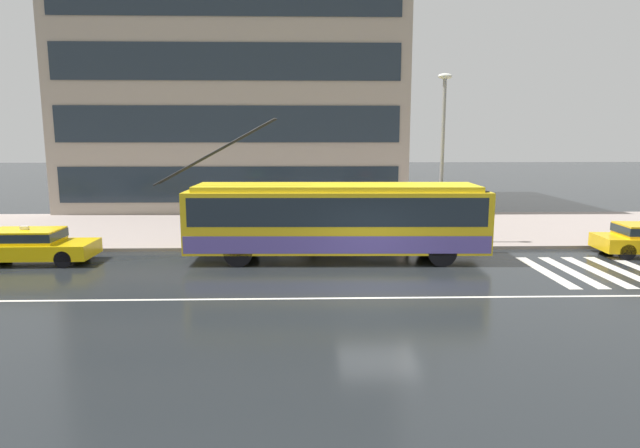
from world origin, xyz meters
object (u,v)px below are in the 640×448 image
Objects in this scene: pedestrian_walking_past at (230,199)px; street_lamp at (443,145)px; taxi_queued_behind_bus at (29,244)px; pedestrian_waiting_by_pole at (409,204)px; pedestrian_at_shelter at (312,205)px; pedestrian_approaching_curb at (227,204)px; bus_shelter at (324,199)px; trolleybus at (337,218)px.

pedestrian_walking_past is 0.29× the size of street_lamp.
pedestrian_waiting_by_pole reaches higher than taxi_queued_behind_bus.
street_lamp is at bearing -10.12° from pedestrian_walking_past.
pedestrian_approaching_curb is at bearing -172.53° from pedestrian_at_shelter.
street_lamp is (16.07, 2.85, 3.60)m from taxi_queued_behind_bus.
pedestrian_at_shelter is 4.20m from pedestrian_waiting_by_pole.
taxi_queued_behind_bus is 7.63m from pedestrian_approaching_curb.
pedestrian_approaching_curb is 1.04× the size of pedestrian_waiting_by_pole.
pedestrian_approaching_curb reaches higher than taxi_queued_behind_bus.
pedestrian_waiting_by_pole is (3.67, -0.37, -0.21)m from bus_shelter.
trolleybus is 6.02× the size of pedestrian_walking_past.
taxi_queued_behind_bus is 1.12× the size of bus_shelter.
taxi_queued_behind_bus is at bearing -167.82° from pedestrian_waiting_by_pole.
street_lamp reaches higher than taxi_queued_behind_bus.
taxi_queued_behind_bus is at bearing -178.71° from trolleybus.
pedestrian_walking_past reaches higher than pedestrian_waiting_by_pole.
street_lamp is at bearing -1.13° from pedestrian_approaching_curb.
pedestrian_at_shelter is at bearing 105.08° from trolleybus.
taxi_queued_behind_bus is 15.16m from pedestrian_waiting_by_pole.
street_lamp is (1.29, -0.34, 2.56)m from pedestrian_waiting_by_pole.
bus_shelter reaches higher than taxi_queued_behind_bus.
bus_shelter reaches higher than pedestrian_walking_past.
pedestrian_at_shelter is at bearing 175.64° from pedestrian_waiting_by_pole.
pedestrian_at_shelter is 3.72m from pedestrian_approaching_curb.
bus_shelter is at bearing 171.76° from street_lamp.
pedestrian_waiting_by_pole is (14.78, 3.19, 1.04)m from taxi_queued_behind_bus.
pedestrian_walking_past is (-0.06, 1.47, 0.00)m from pedestrian_approaching_curb.
taxi_queued_behind_bus is at bearing -162.20° from bus_shelter.
pedestrian_walking_past is at bearing 170.68° from pedestrian_waiting_by_pole.
street_lamp reaches higher than pedestrian_walking_past.
trolleybus is at bearing -138.48° from pedestrian_waiting_by_pole.
pedestrian_walking_past is at bearing 165.30° from pedestrian_at_shelter.
pedestrian_at_shelter is (-0.52, -0.05, -0.25)m from bus_shelter.
pedestrian_at_shelter is at bearing -173.92° from bus_shelter.
street_lamp is (5.48, -0.66, 2.61)m from pedestrian_at_shelter.
trolleybus is 3.35m from bus_shelter.
pedestrian_walking_past is (6.84, 4.49, 1.13)m from taxi_queued_behind_bus.
pedestrian_approaching_curb is (-3.68, -0.48, 0.12)m from pedestrian_at_shelter.
pedestrian_at_shelter is 3.87m from pedestrian_walking_past.
pedestrian_walking_past is 8.04m from pedestrian_waiting_by_pole.
bus_shelter reaches higher than pedestrian_waiting_by_pole.
pedestrian_approaching_curb is at bearing -178.81° from pedestrian_waiting_by_pole.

